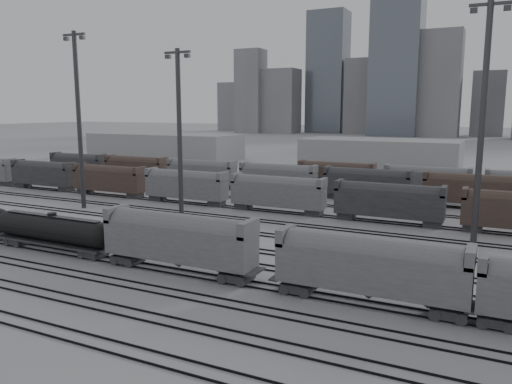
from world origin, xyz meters
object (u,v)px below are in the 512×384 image
at_px(hopper_car_a, 178,237).
at_px(light_mast_c, 180,139).
at_px(tank_car_b, 53,230).
at_px(hopper_car_b, 370,265).

distance_m(hopper_car_a, light_mast_c, 16.93).
bearing_deg(tank_car_b, hopper_car_a, -0.00).
bearing_deg(hopper_car_b, hopper_car_a, -180.00).
height_order(hopper_car_a, light_mast_c, light_mast_c).
distance_m(tank_car_b, light_mast_c, 17.99).
distance_m(tank_car_b, hopper_car_b, 35.72).
bearing_deg(hopper_car_b, light_mast_c, 155.56).
bearing_deg(light_mast_c, hopper_car_a, -56.56).
bearing_deg(hopper_car_a, tank_car_b, 180.00).
bearing_deg(hopper_car_a, light_mast_c, 123.44).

